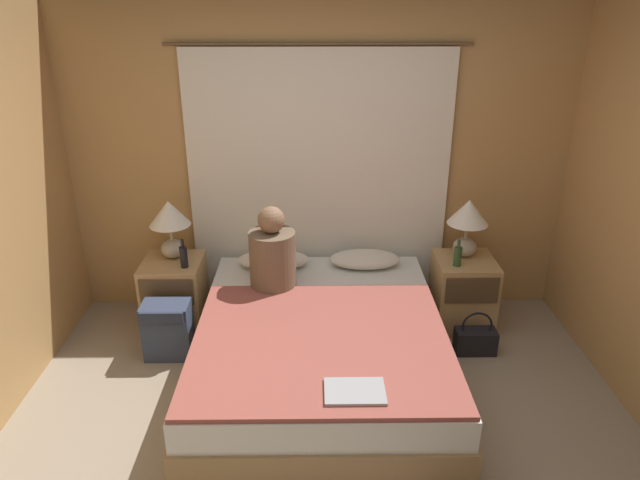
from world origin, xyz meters
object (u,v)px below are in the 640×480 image
at_px(nightstand_left, 175,294).
at_px(person_left_in_bed, 272,255).
at_px(nightstand_right, 463,293).
at_px(lamp_right, 468,219).
at_px(beer_bottle_on_left_stand, 184,256).
at_px(pillow_left, 273,260).
at_px(handbag_on_floor, 475,340).
at_px(bed, 321,351).
at_px(beer_bottle_on_right_stand, 458,256).
at_px(pillow_right, 365,259).
at_px(laptop_on_bed, 355,391).
at_px(backpack_on_floor, 167,327).
at_px(lamp_left, 170,221).

distance_m(nightstand_left, person_left_in_bed, 0.94).
relative_size(nightstand_right, lamp_right, 1.24).
xyz_separation_m(person_left_in_bed, beer_bottle_on_left_stand, (-0.67, 0.14, -0.07)).
height_order(pillow_left, handbag_on_floor, pillow_left).
relative_size(bed, handbag_on_floor, 6.01).
bearing_deg(beer_bottle_on_right_stand, nightstand_left, 177.43).
height_order(beer_bottle_on_left_stand, handbag_on_floor, beer_bottle_on_left_stand).
bearing_deg(handbag_on_floor, pillow_right, 147.15).
height_order(lamp_right, beer_bottle_on_right_stand, lamp_right).
xyz_separation_m(nightstand_right, beer_bottle_on_right_stand, (-0.10, -0.10, 0.37)).
bearing_deg(bed, lamp_right, 34.84).
relative_size(nightstand_right, beer_bottle_on_right_stand, 2.73).
distance_m(nightstand_right, pillow_right, 0.82).
bearing_deg(beer_bottle_on_right_stand, lamp_right, 61.28).
bearing_deg(pillow_left, laptop_on_bed, -71.67).
height_order(bed, lamp_right, lamp_right).
relative_size(nightstand_right, beer_bottle_on_left_stand, 2.55).
bearing_deg(lamp_right, pillow_right, 177.40).
bearing_deg(person_left_in_bed, nightstand_left, 163.68).
xyz_separation_m(pillow_right, backpack_on_floor, (-1.47, -0.52, -0.29)).
height_order(lamp_left, beer_bottle_on_left_stand, lamp_left).
relative_size(pillow_right, person_left_in_bed, 0.89).
bearing_deg(laptop_on_bed, nightstand_left, 131.19).
xyz_separation_m(pillow_left, pillow_right, (0.72, 0.00, 0.00)).
bearing_deg(nightstand_right, handbag_on_floor, -87.60).
distance_m(beer_bottle_on_left_stand, laptop_on_bed, 1.84).
relative_size(backpack_on_floor, handbag_on_floor, 1.27).
height_order(nightstand_left, pillow_left, pillow_left).
height_order(nightstand_right, pillow_left, pillow_left).
height_order(bed, nightstand_right, nightstand_right).
xyz_separation_m(bed, beer_bottle_on_right_stand, (1.04, 0.61, 0.42)).
relative_size(pillow_left, person_left_in_bed, 0.89).
distance_m(lamp_right, backpack_on_floor, 2.38).
xyz_separation_m(nightstand_right, laptop_on_bed, (-0.96, -1.49, 0.22)).
bearing_deg(bed, backpack_on_floor, 164.76).
xyz_separation_m(pillow_left, beer_bottle_on_right_stand, (1.40, -0.21, 0.12)).
bearing_deg(beer_bottle_on_right_stand, beer_bottle_on_left_stand, 180.00).
height_order(nightstand_left, laptop_on_bed, nightstand_left).
bearing_deg(pillow_left, nightstand_right, -4.49).
bearing_deg(beer_bottle_on_right_stand, backpack_on_floor, -171.80).
height_order(nightstand_left, backpack_on_floor, nightstand_left).
bearing_deg(nightstand_right, laptop_on_bed, -122.80).
bearing_deg(pillow_right, nightstand_left, -175.51).
bearing_deg(pillow_right, nightstand_right, -8.64).
bearing_deg(beer_bottle_on_left_stand, nightstand_right, 2.59).
bearing_deg(handbag_on_floor, backpack_on_floor, -179.65).
relative_size(nightstand_left, lamp_right, 1.24).
relative_size(lamp_right, handbag_on_floor, 1.36).
bearing_deg(pillow_left, nightstand_left, -171.36).
xyz_separation_m(laptop_on_bed, backpack_on_floor, (-1.28, 1.09, -0.27)).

